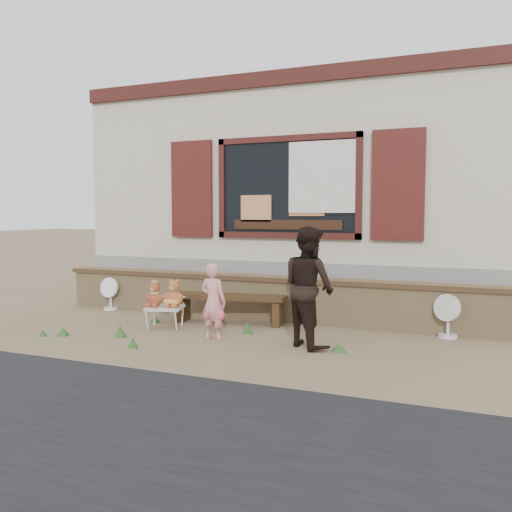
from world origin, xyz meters
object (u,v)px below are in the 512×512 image
at_px(bench, 230,302).
at_px(adult, 309,287).
at_px(folding_chair, 165,308).
at_px(teddy_bear_left, 155,294).
at_px(child, 213,301).
at_px(teddy_bear_right, 174,293).

bearing_deg(bench, adult, -38.66).
height_order(bench, folding_chair, bench).
distance_m(folding_chair, adult, 2.26).
bearing_deg(adult, folding_chair, 30.05).
bearing_deg(folding_chair, teddy_bear_left, -180.00).
xyz_separation_m(child, adult, (1.23, 0.12, 0.24)).
relative_size(folding_chair, adult, 0.40).
xyz_separation_m(bench, teddy_bear_right, (-0.59, -0.58, 0.19)).
distance_m(bench, adult, 1.78).
bearing_deg(teddy_bear_left, bench, 21.46).
distance_m(folding_chair, child, 1.07).
xyz_separation_m(bench, folding_chair, (-0.72, -0.62, -0.04)).
height_order(child, adult, adult).
distance_m(bench, teddy_bear_right, 0.84).
bearing_deg(adult, teddy_bear_right, 28.54).
height_order(bench, teddy_bear_left, teddy_bear_left).
bearing_deg(child, teddy_bear_right, -21.44).
height_order(folding_chair, teddy_bear_left, teddy_bear_left).
bearing_deg(teddy_bear_left, folding_chair, 0.00).
xyz_separation_m(teddy_bear_left, teddy_bear_right, (0.27, 0.08, 0.02)).
bearing_deg(adult, teddy_bear_left, 31.39).
distance_m(teddy_bear_left, child, 1.16).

